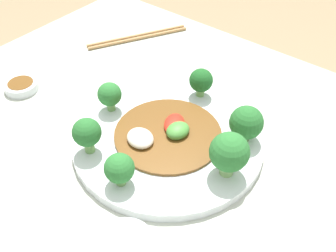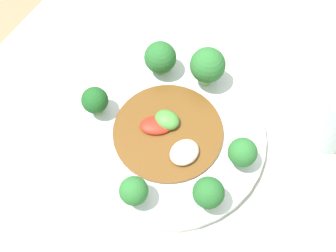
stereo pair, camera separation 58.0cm
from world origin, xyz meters
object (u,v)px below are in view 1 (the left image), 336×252
(broccoli_north, at_px, (119,169))
(plate, at_px, (168,139))
(broccoli_northeast, at_px, (87,133))
(sauce_dish, at_px, (21,86))
(broccoli_southwest, at_px, (246,123))
(broccoli_east, at_px, (110,95))
(stirfry_center, at_px, (166,133))
(chopsticks, at_px, (138,37))
(broccoli_west, at_px, (229,153))
(broccoli_south, at_px, (201,81))

(broccoli_north, bearing_deg, plate, -85.79)
(broccoli_northeast, bearing_deg, plate, -125.42)
(plate, relative_size, sauce_dish, 4.91)
(broccoli_northeast, xyz_separation_m, broccoli_southwest, (-0.17, -0.17, -0.00))
(broccoli_north, bearing_deg, sauce_dish, -10.01)
(broccoli_southwest, bearing_deg, broccoli_east, 20.14)
(broccoli_north, bearing_deg, broccoli_northeast, -11.20)
(stirfry_center, bearing_deg, chopsticks, -40.29)
(chopsticks, distance_m, sauce_dish, 0.28)
(sauce_dish, bearing_deg, broccoli_north, 169.99)
(plate, distance_m, broccoli_west, 0.13)
(stirfry_center, bearing_deg, broccoli_north, 95.28)
(broccoli_south, bearing_deg, chopsticks, -22.20)
(broccoli_north, height_order, broccoli_south, same)
(broccoli_south, bearing_deg, stirfry_center, 98.61)
(chopsticks, height_order, sauce_dish, sauce_dish)
(broccoli_northeast, xyz_separation_m, broccoli_east, (0.04, -0.09, -0.01))
(broccoli_southwest, distance_m, sauce_dish, 0.42)
(sauce_dish, bearing_deg, stirfry_center, -168.89)
(broccoli_northeast, distance_m, broccoli_east, 0.10)
(broccoli_southwest, height_order, broccoli_west, broccoli_west)
(broccoli_east, bearing_deg, broccoli_northeast, 116.01)
(broccoli_west, xyz_separation_m, chopsticks, (0.37, -0.22, -0.05))
(broccoli_southwest, xyz_separation_m, stirfry_center, (0.10, 0.07, -0.03))
(broccoli_north, relative_size, broccoli_northeast, 0.86)
(broccoli_southwest, relative_size, stirfry_center, 0.36)
(broccoli_south, height_order, stirfry_center, broccoli_south)
(broccoli_east, bearing_deg, sauce_dish, 15.41)
(broccoli_east, xyz_separation_m, stirfry_center, (-0.11, -0.01, -0.03))
(sauce_dish, bearing_deg, broccoli_south, -147.65)
(broccoli_west, relative_size, chopsticks, 0.34)
(broccoli_north, xyz_separation_m, broccoli_northeast, (0.08, -0.02, 0.01))
(broccoli_north, distance_m, stirfry_center, 0.12)
(plate, relative_size, broccoli_east, 5.79)
(broccoli_south, xyz_separation_m, broccoli_southwest, (-0.12, 0.05, 0.00))
(broccoli_east, relative_size, chopsticks, 0.25)
(broccoli_southwest, height_order, stirfry_center, broccoli_southwest)
(broccoli_southwest, bearing_deg, broccoli_south, -22.47)
(broccoli_northeast, distance_m, broccoli_southwest, 0.24)
(plate, xyz_separation_m, chopsticks, (0.26, -0.21, -0.00))
(plate, xyz_separation_m, broccoli_north, (-0.01, 0.12, 0.04))
(broccoli_west, xyz_separation_m, broccoli_east, (0.23, 0.00, -0.01))
(broccoli_northeast, relative_size, broccoli_southwest, 0.99)
(sauce_dish, bearing_deg, broccoli_east, -164.59)
(broccoli_northeast, height_order, chopsticks, broccoli_northeast)
(broccoli_northeast, bearing_deg, broccoli_west, -153.62)
(broccoli_northeast, distance_m, sauce_dish, 0.24)
(broccoli_north, bearing_deg, broccoli_east, -40.51)
(chopsticks, bearing_deg, broccoli_east, 122.27)
(sauce_dish, bearing_deg, broccoli_southwest, -162.03)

